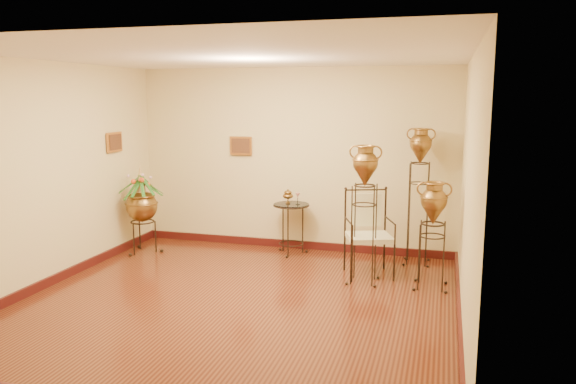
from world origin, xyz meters
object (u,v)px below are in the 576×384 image
(amphora_tall, at_px, (419,195))
(planter_urn, at_px, (142,202))
(amphora_mid, at_px, (364,213))
(armchair, at_px, (369,234))
(side_table, at_px, (291,228))

(amphora_tall, bearing_deg, planter_urn, -172.48)
(amphora_mid, height_order, planter_urn, amphora_mid)
(planter_urn, xyz_separation_m, armchair, (3.49, -0.20, -0.21))
(amphora_tall, bearing_deg, armchair, -128.41)
(amphora_tall, relative_size, side_table, 2.01)
(planter_urn, bearing_deg, side_table, 13.71)
(armchair, relative_size, side_table, 1.17)
(planter_urn, bearing_deg, amphora_tall, 7.52)
(amphora_tall, distance_m, armchair, 1.04)
(planter_urn, relative_size, armchair, 1.22)
(armchair, bearing_deg, amphora_mid, -116.86)
(amphora_tall, distance_m, amphora_mid, 1.21)
(amphora_mid, xyz_separation_m, armchair, (0.03, 0.29, -0.33))
(amphora_tall, distance_m, side_table, 1.96)
(amphora_tall, bearing_deg, amphora_mid, -121.01)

